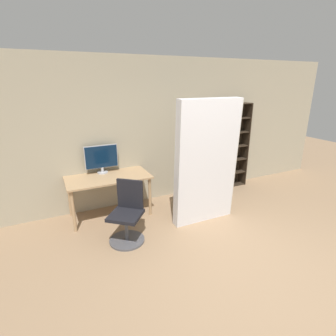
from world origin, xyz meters
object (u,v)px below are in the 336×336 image
(office_chair, at_px, (127,218))
(bookshelf, at_px, (227,146))
(mattress_near, at_px, (207,163))
(monitor, at_px, (101,158))

(office_chair, height_order, bookshelf, bookshelf)
(bookshelf, bearing_deg, mattress_near, -138.89)
(bookshelf, height_order, mattress_near, mattress_near)
(office_chair, relative_size, mattress_near, 0.45)
(office_chair, bearing_deg, bookshelf, 22.96)
(bookshelf, distance_m, mattress_near, 1.68)
(monitor, bearing_deg, office_chair, -84.94)
(mattress_near, bearing_deg, bookshelf, 41.11)
(office_chair, xyz_separation_m, mattress_near, (1.35, 0.00, 0.66))
(monitor, xyz_separation_m, mattress_near, (1.45, -1.09, 0.02))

